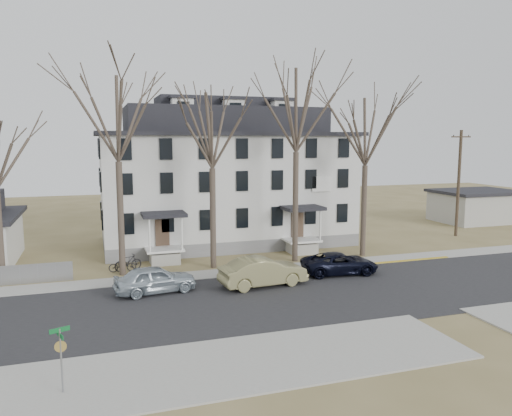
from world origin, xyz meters
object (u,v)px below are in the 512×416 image
object	(u,v)px
utility_pole_far	(459,182)
car_tan	(263,272)
tree_mid_left	(212,125)
street_sign	(61,350)
car_silver	(155,280)
bicycle_left	(122,266)
tree_center	(297,104)
tree_mid_right	(366,126)
car_navy	(340,264)
tree_far_left	(117,112)
boarding_house	(225,179)
bicycle_right	(128,263)

from	to	relation	value
utility_pole_far	car_tan	xyz separation A→B (m)	(-21.71, -9.44, -4.04)
tree_mid_left	street_sign	size ratio (longest dim) A/B	5.33
car_silver	bicycle_left	size ratio (longest dim) A/B	2.65
tree_center	tree_mid_right	bearing A→B (deg)	0.00
car_navy	street_sign	distance (m)	19.58
tree_mid_right	car_tan	size ratio (longest dim) A/B	2.44
tree_far_left	car_tan	bearing A→B (deg)	-33.93
tree_mid_left	tree_mid_right	xyz separation A→B (m)	(11.50, 0.00, 0.00)
tree_center	street_sign	distance (m)	23.21
boarding_house	tree_mid_right	bearing A→B (deg)	-43.81
bicycle_left	street_sign	distance (m)	16.01
tree_center	bicycle_right	size ratio (longest dim) A/B	7.89
boarding_house	tree_center	world-z (taller)	tree_center
tree_mid_right	car_silver	distance (m)	18.81
car_silver	car_tan	world-z (taller)	car_tan
car_silver	bicycle_right	world-z (taller)	car_silver
utility_pole_far	bicycle_left	xyz separation A→B (m)	(-29.49, -3.60, -4.45)
tree_mid_right	utility_pole_far	xyz separation A→B (m)	(12.00, 4.20, -4.70)
car_tan	car_navy	world-z (taller)	car_tan
boarding_house	car_navy	world-z (taller)	boarding_house
boarding_house	street_sign	distance (m)	26.38
car_silver	boarding_house	bearing A→B (deg)	-37.77
tree_mid_right	utility_pole_far	world-z (taller)	tree_mid_right
car_tan	street_sign	distance (m)	14.53
car_tan	bicycle_right	xyz separation A→B (m)	(-7.39, 6.05, -0.30)
boarding_house	tree_mid_right	world-z (taller)	tree_mid_right
tree_far_left	bicycle_right	size ratio (longest dim) A/B	7.36
car_navy	bicycle_left	distance (m)	14.22
tree_far_left	bicycle_left	distance (m)	9.91
tree_far_left	bicycle_right	xyz separation A→B (m)	(0.40, 0.81, -9.78)
tree_center	utility_pole_far	distance (m)	19.03
boarding_house	street_sign	size ratio (longest dim) A/B	8.71
tree_center	car_tan	distance (m)	12.24
bicycle_left	bicycle_right	bearing A→B (deg)	-57.27
car_navy	bicycle_right	size ratio (longest dim) A/B	2.66
boarding_house	bicycle_right	distance (m)	12.29
utility_pole_far	bicycle_left	size ratio (longest dim) A/B	5.49
boarding_house	tree_far_left	bearing A→B (deg)	-137.82
bicycle_right	bicycle_left	bearing A→B (deg)	102.50
tree_mid_right	boarding_house	bearing A→B (deg)	136.19
tree_mid_right	street_sign	bearing A→B (deg)	-143.38
car_tan	car_navy	distance (m)	5.70
tree_mid_left	street_sign	xyz separation A→B (m)	(-8.84, -15.12, -8.00)
car_silver	bicycle_left	bearing A→B (deg)	8.84
tree_center	bicycle_left	xyz separation A→B (m)	(-11.99, 0.60, -10.63)
utility_pole_far	car_tan	world-z (taller)	utility_pole_far
tree_mid_right	street_sign	size ratio (longest dim) A/B	5.33
tree_far_left	tree_mid_right	xyz separation A→B (m)	(17.50, 0.00, -0.74)
street_sign	tree_center	bearing A→B (deg)	25.71
utility_pole_far	bicycle_left	world-z (taller)	utility_pole_far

